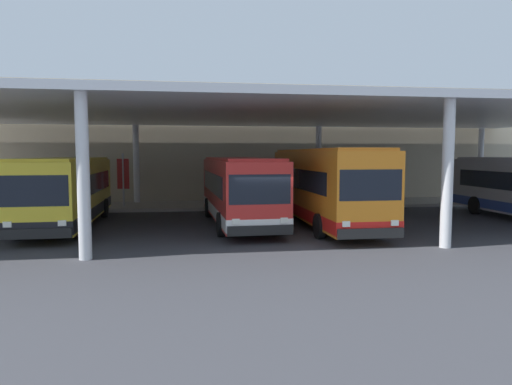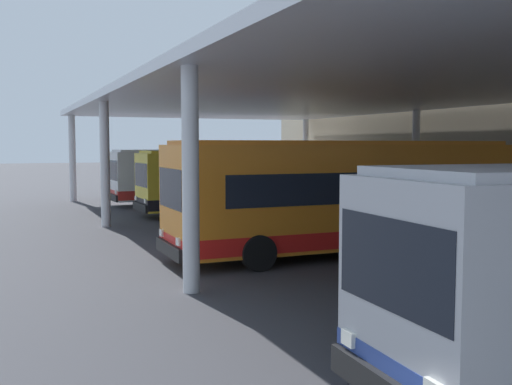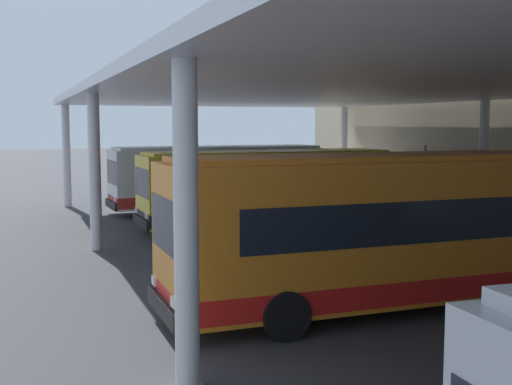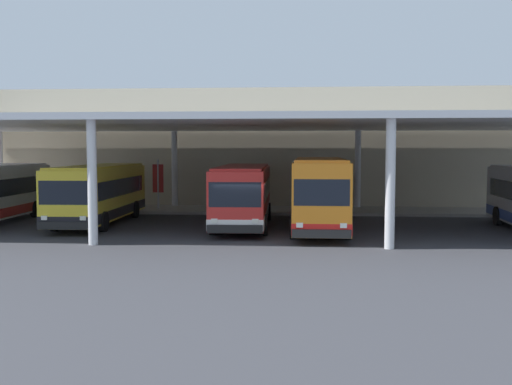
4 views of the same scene
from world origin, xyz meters
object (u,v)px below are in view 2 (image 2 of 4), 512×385
object	(u,v)px
trash_bin	(326,191)
bus_far_bay	(345,196)
bus_nearest_bay	(201,175)
bus_second_bay	(243,181)
bus_middle_bay	(309,192)
bench_waiting	(352,194)
banner_sign	(368,173)

from	to	relation	value
trash_bin	bus_far_bay	bearing A→B (deg)	-27.73
bus_nearest_bay	bus_second_bay	xyz separation A→B (m)	(5.90, 0.31, 0.00)
bus_second_bay	bus_middle_bay	distance (m)	7.90
bus_middle_bay	bench_waiting	distance (m)	11.93
bus_second_bay	bus_far_bay	xyz separation A→B (m)	(11.82, -1.31, 0.19)
bus_middle_bay	bench_waiting	size ratio (longest dim) A/B	5.89
trash_bin	bench_waiting	bearing A→B (deg)	7.95
bus_nearest_bay	bus_far_bay	bearing A→B (deg)	-3.25
bus_second_bay	bus_far_bay	bearing A→B (deg)	-6.33
trash_bin	banner_sign	size ratio (longest dim) A/B	0.31
bus_nearest_bay	bus_second_bay	size ratio (longest dim) A/B	1.00
bus_second_bay	bench_waiting	size ratio (longest dim) A/B	5.89
bus_middle_bay	bus_far_bay	world-z (taller)	bus_far_bay
bus_nearest_bay	bus_second_bay	distance (m)	5.90
bus_nearest_bay	trash_bin	distance (m)	7.54
bus_nearest_bay	bus_second_bay	bearing A→B (deg)	2.99
bus_second_bay	banner_sign	xyz separation A→B (m)	(1.70, 6.28, 0.32)
bus_middle_bay	trash_bin	distance (m)	13.69
bus_far_bay	banner_sign	bearing A→B (deg)	143.12
bus_second_bay	bus_middle_bay	bearing A→B (deg)	-3.61
bus_second_bay	trash_bin	bearing A→B (deg)	118.12
banner_sign	bus_nearest_bay	bearing A→B (deg)	-139.04
banner_sign	bench_waiting	bearing A→B (deg)	163.19
bench_waiting	trash_bin	distance (m)	2.46
bus_nearest_bay	bus_far_bay	xyz separation A→B (m)	(17.72, -1.00, 0.19)
bench_waiting	trash_bin	xyz separation A→B (m)	(-2.44, -0.34, 0.01)
bus_nearest_bay	bench_waiting	distance (m)	8.88
bus_far_bay	banner_sign	xyz separation A→B (m)	(-10.13, 7.60, 0.14)
bus_far_bay	bench_waiting	bearing A→B (deg)	146.96
bus_middle_bay	bus_far_bay	bearing A→B (deg)	-11.70
bus_second_bay	bench_waiting	bearing A→B (deg)	99.55
bus_nearest_bay	banner_sign	size ratio (longest dim) A/B	3.32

